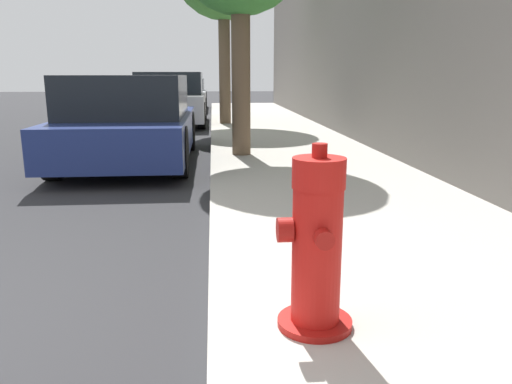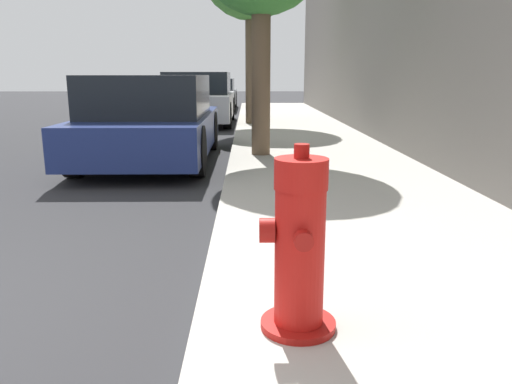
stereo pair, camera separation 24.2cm
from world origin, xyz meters
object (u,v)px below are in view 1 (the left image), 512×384
(parked_car_near, at_px, (130,121))
(parked_car_far, at_px, (183,94))
(parked_car_mid, at_px, (172,100))
(fire_hydrant, at_px, (316,247))

(parked_car_near, relative_size, parked_car_far, 0.94)
(parked_car_near, relative_size, parked_car_mid, 1.01)
(fire_hydrant, height_order, parked_car_near, parked_car_near)
(fire_hydrant, relative_size, parked_car_mid, 0.23)
(parked_car_mid, bearing_deg, parked_car_near, -91.37)
(parked_car_near, bearing_deg, fire_hydrant, -72.67)
(fire_hydrant, bearing_deg, parked_car_far, 95.27)
(parked_car_near, height_order, parked_car_far, parked_car_near)
(parked_car_mid, xyz_separation_m, parked_car_far, (-0.03, 5.90, -0.09))
(parked_car_near, bearing_deg, parked_car_mid, 88.63)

